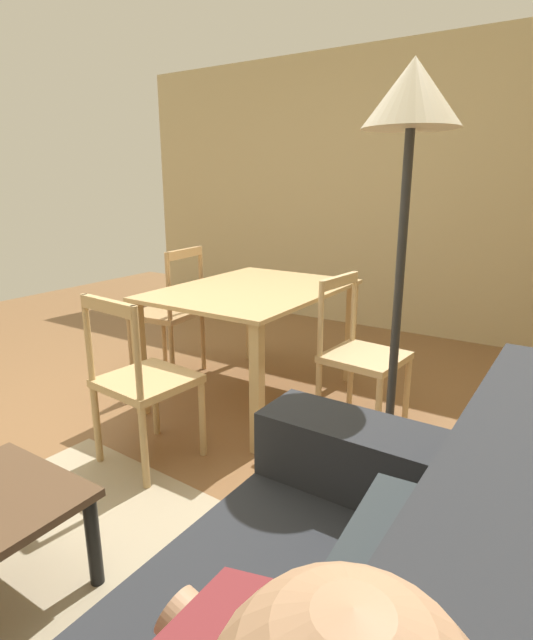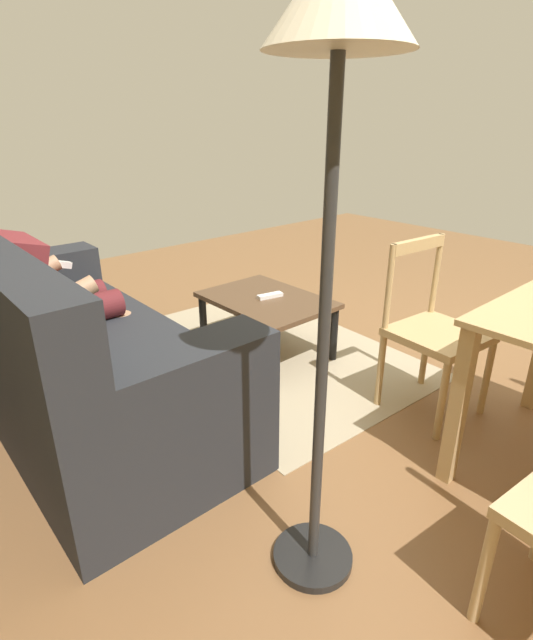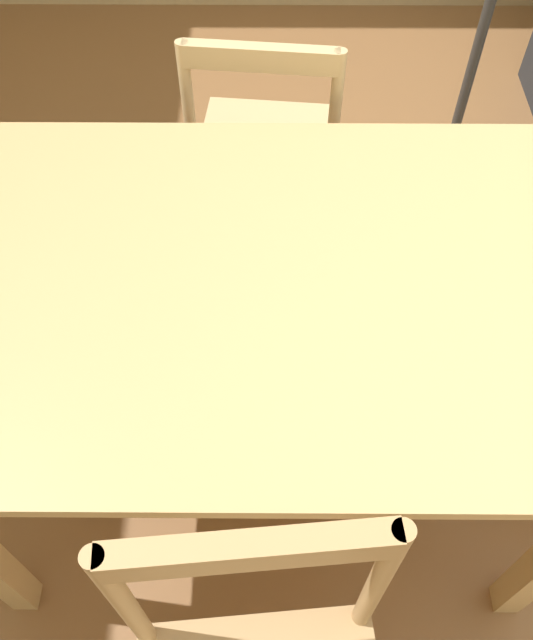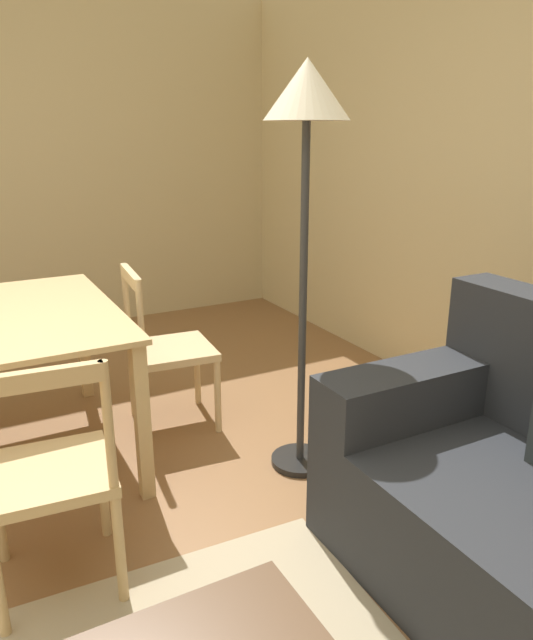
# 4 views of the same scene
# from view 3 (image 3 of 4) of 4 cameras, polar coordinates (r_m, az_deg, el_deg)

# --- Properties ---
(dining_table) EXTENTS (1.30, 0.96, 0.75)m
(dining_table) POSITION_cam_3_polar(r_m,az_deg,el_deg) (1.40, 0.00, 1.04)
(dining_table) COLOR tan
(dining_table) RESTS_ON ground_plane
(dining_chair_near_wall) EXTENTS (0.46, 0.46, 0.88)m
(dining_chair_near_wall) POSITION_cam_3_polar(r_m,az_deg,el_deg) (2.07, 0.04, 14.28)
(dining_chair_near_wall) COLOR #D1B27F
(dining_chair_near_wall) RESTS_ON ground_plane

